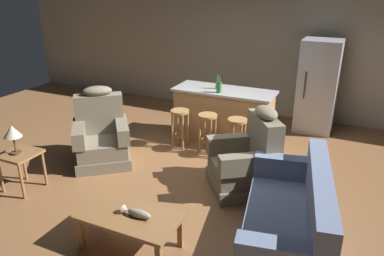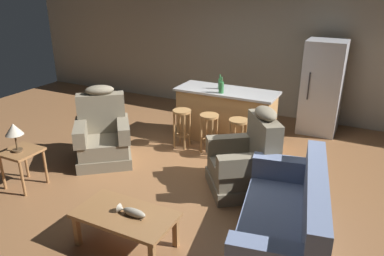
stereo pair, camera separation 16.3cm
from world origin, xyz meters
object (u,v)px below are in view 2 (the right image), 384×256
object	(u,v)px
fish_figurine	(132,212)
refrigerator	(322,87)
kitchen_island	(226,115)
bottle_tall_green	(220,83)
recliner_near_lamp	(103,135)
bar_stool_middle	(209,126)
end_table	(22,157)
bar_stool_right	(238,132)
coffee_table	(125,218)
bottle_short_amber	(221,87)
recliner_near_island	(247,162)
table_lamp	(14,131)
couch	(286,224)
bar_stool_left	(182,121)

from	to	relation	value
fish_figurine	refrigerator	size ratio (longest dim) A/B	0.19
kitchen_island	bottle_tall_green	xyz separation A→B (m)	(-0.14, 0.01, 0.57)
recliner_near_lamp	bar_stool_middle	size ratio (longest dim) A/B	1.76
bottle_tall_green	end_table	bearing A→B (deg)	-121.80
recliner_near_lamp	bar_stool_right	size ratio (longest dim) A/B	1.76
coffee_table	bottle_short_amber	xyz separation A→B (m)	(-0.17, 3.04, 0.69)
recliner_near_lamp	end_table	bearing A→B (deg)	-59.52
recliner_near_island	table_lamp	xyz separation A→B (m)	(-2.85, -1.39, 0.45)
bottle_tall_green	recliner_near_lamp	bearing A→B (deg)	-128.37
table_lamp	bar_stool_right	size ratio (longest dim) A/B	0.60
couch	bottle_tall_green	size ratio (longest dim) A/B	7.74
couch	kitchen_island	world-z (taller)	kitchen_island
coffee_table	couch	bearing A→B (deg)	24.50
bar_stool_left	bar_stool_right	bearing A→B (deg)	0.00
couch	bottle_tall_green	xyz separation A→B (m)	(-1.87, 2.56, 0.71)
fish_figurine	bottle_tall_green	bearing A→B (deg)	96.60
bottle_tall_green	kitchen_island	bearing A→B (deg)	-4.92
bar_stool_middle	refrigerator	distance (m)	2.40
recliner_near_lamp	bar_stool_middle	xyz separation A→B (m)	(1.41, 1.03, 0.05)
recliner_near_lamp	bottle_tall_green	size ratio (longest dim) A/B	4.59
fish_figurine	kitchen_island	distance (m)	3.27
end_table	bottle_short_amber	size ratio (longest dim) A/B	2.00
end_table	fish_figurine	bearing A→B (deg)	-10.71
couch	bottle_short_amber	xyz separation A→B (m)	(-1.75, 2.33, 0.72)
table_lamp	bar_stool_middle	world-z (taller)	table_lamp
table_lamp	bottle_short_amber	distance (m)	3.29
table_lamp	bottle_tall_green	world-z (taller)	bottle_tall_green
recliner_near_island	end_table	xyz separation A→B (m)	(-2.84, -1.35, 0.04)
end_table	bottle_tall_green	size ratio (longest dim) A/B	2.14
refrigerator	bottle_tall_green	size ratio (longest dim) A/B	6.74
bottle_short_amber	recliner_near_island	bearing A→B (deg)	-53.74
table_lamp	refrigerator	bearing A→B (deg)	50.53
coffee_table	bar_stool_middle	bearing A→B (deg)	94.36
end_table	bar_stool_middle	distance (m)	2.90
fish_figurine	recliner_near_island	distance (m)	1.89
coffee_table	recliner_near_island	size ratio (longest dim) A/B	0.92
bottle_tall_green	bottle_short_amber	xyz separation A→B (m)	(0.12, -0.23, 0.01)
table_lamp	refrigerator	distance (m)	5.30
couch	refrigerator	xyz separation A→B (m)	(-0.29, 3.74, 0.54)
recliner_near_lamp	bottle_short_amber	distance (m)	2.14
recliner_near_lamp	bottle_tall_green	distance (m)	2.22
bar_stool_left	bottle_short_amber	world-z (taller)	bottle_short_amber
bar_stool_left	bar_stool_right	size ratio (longest dim) A/B	1.00
coffee_table	couch	xyz separation A→B (m)	(1.58, 0.72, -0.02)
bar_stool_right	bottle_tall_green	distance (m)	1.06
table_lamp	refrigerator	size ratio (longest dim) A/B	0.23
couch	refrigerator	world-z (taller)	refrigerator
bar_stool_right	bottle_tall_green	size ratio (longest dim) A/B	2.60
fish_figurine	bottle_tall_green	xyz separation A→B (m)	(-0.38, 3.27, 0.59)
bottle_tall_green	bottle_short_amber	distance (m)	0.26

